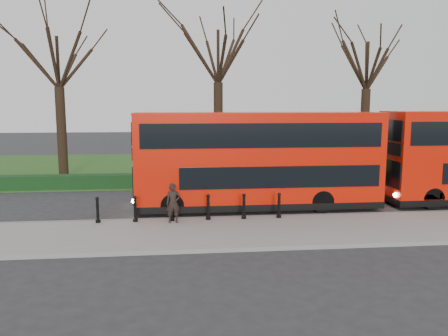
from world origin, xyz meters
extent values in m
plane|color=#28282B|center=(0.00, 0.00, 0.00)|extent=(120.00, 120.00, 0.00)
cube|color=gray|center=(0.00, -3.00, 0.07)|extent=(60.00, 4.00, 0.15)
cube|color=slate|center=(0.00, -1.00, 0.07)|extent=(60.00, 0.25, 0.16)
cube|color=#274E1A|center=(0.00, 15.00, 0.03)|extent=(60.00, 18.00, 0.06)
cube|color=black|center=(0.00, 6.80, 0.40)|extent=(60.00, 0.90, 0.80)
cube|color=yellow|center=(0.00, -0.70, 0.01)|extent=(60.00, 0.10, 0.01)
cube|color=yellow|center=(0.00, -0.50, 0.01)|extent=(60.00, 0.10, 0.01)
cylinder|color=black|center=(-8.00, 10.00, 2.94)|extent=(0.60, 0.60, 5.88)
cylinder|color=black|center=(2.00, 10.00, 3.12)|extent=(0.60, 0.60, 6.23)
cylinder|color=black|center=(12.00, 10.00, 2.93)|extent=(0.60, 0.60, 5.85)
cylinder|color=black|center=(-3.83, -1.35, 0.65)|extent=(0.15, 0.15, 1.00)
cylinder|color=black|center=(-2.37, -1.35, 0.65)|extent=(0.15, 0.15, 1.00)
cylinder|color=black|center=(-0.90, -1.35, 0.65)|extent=(0.15, 0.15, 1.00)
cylinder|color=black|center=(0.57, -1.35, 0.65)|extent=(0.15, 0.15, 1.00)
cylinder|color=black|center=(2.04, -1.35, 0.65)|extent=(0.15, 0.15, 1.00)
cylinder|color=black|center=(3.50, -1.35, 0.65)|extent=(0.15, 0.15, 1.00)
cube|color=red|center=(3.04, 1.01, 2.40)|extent=(11.12, 2.53, 4.09)
cube|color=black|center=(3.04, 1.01, 0.30)|extent=(11.14, 2.55, 0.30)
cube|color=black|center=(3.85, -0.26, 1.67)|extent=(8.90, 0.04, 0.96)
cube|color=black|center=(3.04, -0.26, 3.49)|extent=(10.51, 0.04, 1.06)
cube|color=black|center=(-2.54, 1.01, 2.73)|extent=(0.06, 2.22, 0.56)
cylinder|color=black|center=(-0.90, -0.10, 0.51)|extent=(1.01, 0.30, 1.01)
cylinder|color=black|center=(-0.90, 2.13, 0.51)|extent=(1.01, 0.30, 1.01)
cylinder|color=black|center=(5.77, -0.10, 0.51)|extent=(1.01, 0.30, 1.01)
cylinder|color=black|center=(5.77, 2.13, 0.51)|extent=(1.01, 0.30, 1.01)
cube|color=black|center=(9.38, 1.08, 2.75)|extent=(0.06, 2.24, 0.56)
cylinder|color=black|center=(11.03, -0.04, 0.51)|extent=(1.02, 0.31, 1.02)
cylinder|color=black|center=(11.03, 2.20, 0.51)|extent=(1.02, 0.31, 1.02)
imported|color=black|center=(-0.84, -1.63, 0.94)|extent=(0.60, 0.42, 1.57)
camera|label=1|loc=(-0.56, -18.65, 4.80)|focal=35.00mm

